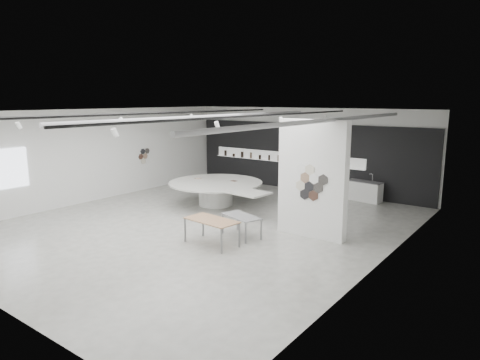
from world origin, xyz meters
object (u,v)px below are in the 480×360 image
Objects in this scene: display_island at (217,190)px; kitchen_counter at (364,191)px; partition_column at (312,179)px; sample_table_wood at (212,221)px; sample_table_stone at (241,217)px.

kitchen_counter is (4.45, 4.27, -0.20)m from display_island.
partition_column is 0.73× the size of display_island.
partition_column is 2.14× the size of sample_table_wood.
display_island is 2.93× the size of sample_table_wood.
sample_table_stone is 6.99m from kitchen_counter.
kitchen_counter is (-0.39, 5.52, -1.38)m from partition_column.
partition_column reaches higher than display_island.
display_island is 4.08m from sample_table_stone.
kitchen_counter is at bearing 49.43° from display_island.
sample_table_stone is 0.94× the size of kitchen_counter.
partition_column is 2.36× the size of kitchen_counter.
sample_table_wood is at bearing -93.62° from kitchen_counter.
display_island reaches higher than sample_table_stone.
partition_column reaches higher than sample_table_wood.
display_island is 6.17m from kitchen_counter.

